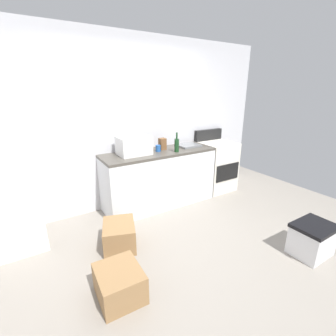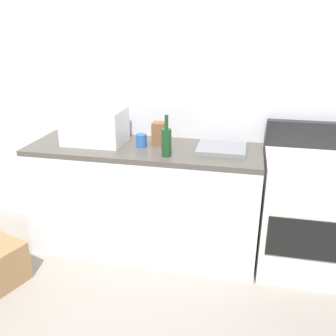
{
  "view_description": "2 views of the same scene",
  "coord_description": "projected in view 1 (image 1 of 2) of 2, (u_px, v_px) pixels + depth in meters",
  "views": [
    {
      "loc": [
        -1.44,
        -1.91,
        1.82
      ],
      "look_at": [
        0.26,
        0.86,
        0.73
      ],
      "focal_mm": 25.19,
      "sensor_mm": 36.0,
      "label": 1
    },
    {
      "loc": [
        1.06,
        -1.39,
        1.78
      ],
      "look_at": [
        0.51,
        1.13,
        0.77
      ],
      "focal_mm": 39.19,
      "sensor_mm": 36.0,
      "label": 2
    }
  ],
  "objects": [
    {
      "name": "ground_plane",
      "position": [
        187.0,
        248.0,
        2.84
      ],
      "size": [
        6.0,
        6.0,
        0.0
      ],
      "primitive_type": "plane",
      "color": "gray"
    },
    {
      "name": "wall_back",
      "position": [
        131.0,
        124.0,
        3.68
      ],
      "size": [
        5.0,
        0.1,
        2.6
      ],
      "primitive_type": "cube",
      "color": "silver",
      "rests_on": "ground_plane"
    },
    {
      "name": "kitchen_counter",
      "position": [
        159.0,
        178.0,
        3.81
      ],
      "size": [
        1.8,
        0.6,
        0.9
      ],
      "color": "silver",
      "rests_on": "ground_plane"
    },
    {
      "name": "refrigerator",
      "position": [
        1.0,
        179.0,
        2.62
      ],
      "size": [
        0.68,
        0.66,
        1.73
      ],
      "primitive_type": "cube",
      "color": "white",
      "rests_on": "ground_plane"
    },
    {
      "name": "stove_oven",
      "position": [
        216.0,
        165.0,
        4.42
      ],
      "size": [
        0.6,
        0.61,
        1.1
      ],
      "color": "silver",
      "rests_on": "ground_plane"
    },
    {
      "name": "microwave",
      "position": [
        134.0,
        145.0,
        3.45
      ],
      "size": [
        0.46,
        0.34,
        0.27
      ],
      "primitive_type": "cube",
      "color": "white",
      "rests_on": "kitchen_counter"
    },
    {
      "name": "sink_basin",
      "position": [
        188.0,
        145.0,
        3.99
      ],
      "size": [
        0.36,
        0.32,
        0.03
      ],
      "primitive_type": "cube",
      "color": "slate",
      "rests_on": "kitchen_counter"
    },
    {
      "name": "wine_bottle",
      "position": [
        177.0,
        145.0,
        3.61
      ],
      "size": [
        0.07,
        0.07,
        0.3
      ],
      "color": "#193F1E",
      "rests_on": "kitchen_counter"
    },
    {
      "name": "coffee_mug",
      "position": [
        158.0,
        148.0,
        3.64
      ],
      "size": [
        0.08,
        0.08,
        0.1
      ],
      "primitive_type": "cylinder",
      "color": "#2659A5",
      "rests_on": "kitchen_counter"
    },
    {
      "name": "knife_block",
      "position": [
        162.0,
        144.0,
        3.75
      ],
      "size": [
        0.1,
        0.1,
        0.18
      ],
      "primitive_type": "cube",
      "color": "brown",
      "rests_on": "kitchen_counter"
    },
    {
      "name": "cardboard_box_large",
      "position": [
        119.0,
        235.0,
        2.83
      ],
      "size": [
        0.49,
        0.55,
        0.3
      ],
      "primitive_type": "cube",
      "rotation": [
        0.0,
        0.0,
        -0.33
      ],
      "color": "olive",
      "rests_on": "ground_plane"
    },
    {
      "name": "cardboard_box_medium",
      "position": [
        119.0,
        283.0,
        2.14
      ],
      "size": [
        0.4,
        0.45,
        0.28
      ],
      "primitive_type": "cube",
      "rotation": [
        0.0,
        0.0,
        -0.03
      ],
      "color": "olive",
      "rests_on": "ground_plane"
    },
    {
      "name": "storage_bin",
      "position": [
        312.0,
        239.0,
        2.69
      ],
      "size": [
        0.46,
        0.36,
        0.38
      ],
      "color": "silver",
      "rests_on": "ground_plane"
    }
  ]
}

